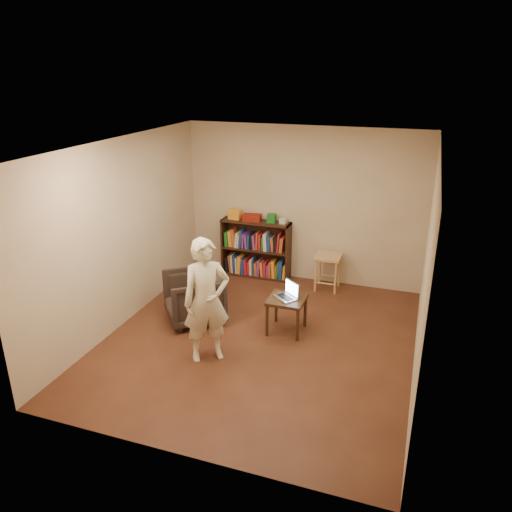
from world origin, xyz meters
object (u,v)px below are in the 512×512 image
(armchair, at_px, (194,297))
(person, at_px, (206,301))
(side_table, at_px, (287,304))
(stool, at_px, (328,262))
(laptop, at_px, (288,294))
(bookshelf, at_px, (256,252))

(armchair, height_order, person, person)
(side_table, bearing_deg, stool, 80.83)
(armchair, bearing_deg, person, -3.13)
(stool, bearing_deg, person, -111.57)
(stool, relative_size, side_table, 1.18)
(side_table, bearing_deg, laptop, 77.25)
(side_table, relative_size, person, 0.32)
(bookshelf, distance_m, person, 2.73)
(bookshelf, relative_size, person, 0.76)
(armchair, height_order, laptop, laptop)
(side_table, bearing_deg, person, -127.78)
(armchair, bearing_deg, stool, 97.99)
(armchair, distance_m, laptop, 1.38)
(armchair, distance_m, person, 1.13)
(bookshelf, bearing_deg, armchair, -99.54)
(bookshelf, xyz_separation_m, stool, (1.30, -0.16, 0.04))
(stool, height_order, armchair, armchair)
(stool, relative_size, laptop, 1.59)
(stool, xyz_separation_m, person, (-1.00, -2.54, 0.31))
(stool, xyz_separation_m, armchair, (-1.61, -1.69, -0.12))
(armchair, relative_size, laptop, 2.10)
(bookshelf, bearing_deg, person, -83.80)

